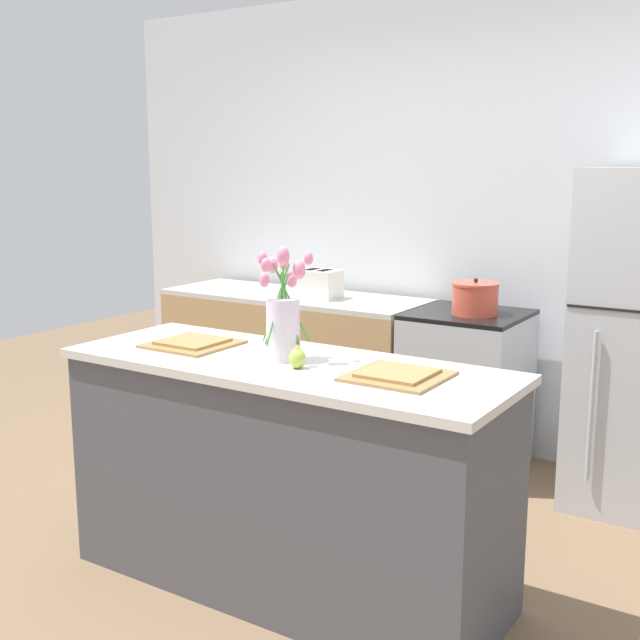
{
  "coord_description": "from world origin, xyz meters",
  "views": [
    {
      "loc": [
        1.73,
        -2.46,
        1.68
      ],
      "look_at": [
        0.0,
        0.25,
        1.06
      ],
      "focal_mm": 45.0,
      "sensor_mm": 36.0,
      "label": 1
    }
  ],
  "objects_px": {
    "toaster": "(318,284)",
    "plate_setting_right": "(398,375)",
    "pear_figurine": "(297,357)",
    "cooking_pot": "(475,298)",
    "plate_setting_left": "(193,343)",
    "stove_range": "(466,391)",
    "flower_vase": "(283,318)"
  },
  "relations": [
    {
      "from": "plate_setting_left",
      "to": "plate_setting_right",
      "type": "xyz_separation_m",
      "value": [
        0.96,
        0.0,
        0.0
      ]
    },
    {
      "from": "plate_setting_right",
      "to": "toaster",
      "type": "xyz_separation_m",
      "value": [
        -1.34,
        1.56,
        0.03
      ]
    },
    {
      "from": "flower_vase",
      "to": "cooking_pot",
      "type": "xyz_separation_m",
      "value": [
        0.16,
        1.55,
        -0.13
      ]
    },
    {
      "from": "plate_setting_left",
      "to": "toaster",
      "type": "relative_size",
      "value": 1.18
    },
    {
      "from": "toaster",
      "to": "pear_figurine",
      "type": "bearing_deg",
      "value": -59.54
    },
    {
      "from": "stove_range",
      "to": "flower_vase",
      "type": "bearing_deg",
      "value": -94.06
    },
    {
      "from": "plate_setting_left",
      "to": "toaster",
      "type": "xyz_separation_m",
      "value": [
        -0.38,
        1.56,
        0.03
      ]
    },
    {
      "from": "toaster",
      "to": "cooking_pot",
      "type": "bearing_deg",
      "value": -0.53
    },
    {
      "from": "flower_vase",
      "to": "plate_setting_left",
      "type": "height_order",
      "value": "flower_vase"
    },
    {
      "from": "plate_setting_left",
      "to": "toaster",
      "type": "bearing_deg",
      "value": 103.63
    },
    {
      "from": "toaster",
      "to": "plate_setting_right",
      "type": "bearing_deg",
      "value": -49.29
    },
    {
      "from": "plate_setting_right",
      "to": "cooking_pot",
      "type": "xyz_separation_m",
      "value": [
        -0.33,
        1.55,
        0.03
      ]
    },
    {
      "from": "stove_range",
      "to": "plate_setting_left",
      "type": "relative_size",
      "value": 2.69
    },
    {
      "from": "pear_figurine",
      "to": "toaster",
      "type": "xyz_separation_m",
      "value": [
        -0.96,
        1.64,
        -0.0
      ]
    },
    {
      "from": "stove_range",
      "to": "pear_figurine",
      "type": "height_order",
      "value": "pear_figurine"
    },
    {
      "from": "plate_setting_right",
      "to": "cooking_pot",
      "type": "relative_size",
      "value": 1.31
    },
    {
      "from": "plate_setting_right",
      "to": "toaster",
      "type": "distance_m",
      "value": 2.05
    },
    {
      "from": "pear_figurine",
      "to": "toaster",
      "type": "relative_size",
      "value": 0.38
    },
    {
      "from": "stove_range",
      "to": "plate_setting_left",
      "type": "distance_m",
      "value": 1.76
    },
    {
      "from": "pear_figurine",
      "to": "cooking_pot",
      "type": "distance_m",
      "value": 1.63
    },
    {
      "from": "stove_range",
      "to": "cooking_pot",
      "type": "bearing_deg",
      "value": -38.87
    },
    {
      "from": "stove_range",
      "to": "plate_setting_right",
      "type": "distance_m",
      "value": 1.71
    },
    {
      "from": "stove_range",
      "to": "toaster",
      "type": "bearing_deg",
      "value": -178.12
    },
    {
      "from": "stove_range",
      "to": "flower_vase",
      "type": "xyz_separation_m",
      "value": [
        -0.11,
        -1.59,
        0.66
      ]
    },
    {
      "from": "stove_range",
      "to": "pear_figurine",
      "type": "xyz_separation_m",
      "value": [
        0.0,
        -1.67,
        0.53
      ]
    },
    {
      "from": "stove_range",
      "to": "flower_vase",
      "type": "height_order",
      "value": "flower_vase"
    },
    {
      "from": "cooking_pot",
      "to": "plate_setting_left",
      "type": "bearing_deg",
      "value": -112.2
    },
    {
      "from": "plate_setting_right",
      "to": "stove_range",
      "type": "bearing_deg",
      "value": 103.48
    },
    {
      "from": "flower_vase",
      "to": "toaster",
      "type": "relative_size",
      "value": 1.6
    },
    {
      "from": "flower_vase",
      "to": "plate_setting_right",
      "type": "bearing_deg",
      "value": 0.5
    },
    {
      "from": "pear_figurine",
      "to": "plate_setting_right",
      "type": "height_order",
      "value": "pear_figurine"
    },
    {
      "from": "plate_setting_left",
      "to": "stove_range",
      "type": "bearing_deg",
      "value": 69.91
    }
  ]
}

